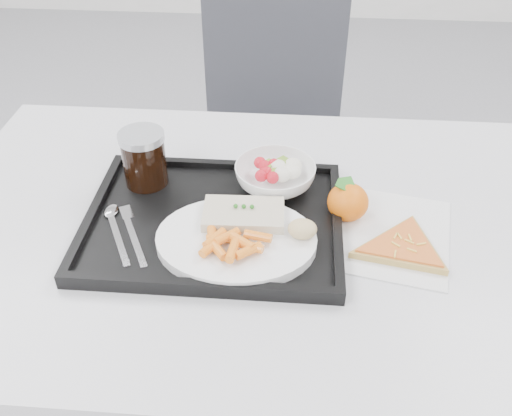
{
  "coord_description": "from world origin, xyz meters",
  "views": [
    {
      "loc": [
        0.06,
        -0.5,
        1.4
      ],
      "look_at": [
        -0.0,
        0.31,
        0.77
      ],
      "focal_mm": 40.0,
      "sensor_mm": 36.0,
      "label": 1
    }
  ],
  "objects": [
    {
      "name": "tray",
      "position": [
        -0.07,
        0.28,
        0.76
      ],
      "size": [
        0.45,
        0.35,
        0.03
      ],
      "color": "black",
      "rests_on": "table"
    },
    {
      "name": "napkin",
      "position": [
        0.21,
        0.29,
        0.75
      ],
      "size": [
        0.29,
        0.28,
        0.0
      ],
      "color": "silver",
      "rests_on": "table"
    },
    {
      "name": "salad_contents",
      "position": [
        0.04,
        0.4,
        0.8
      ],
      "size": [
        0.09,
        0.08,
        0.03
      ],
      "color": "red",
      "rests_on": "salad_bowl"
    },
    {
      "name": "dinner_plate",
      "position": [
        -0.03,
        0.22,
        0.77
      ],
      "size": [
        0.27,
        0.27,
        0.02
      ],
      "color": "white",
      "rests_on": "tray"
    },
    {
      "name": "fish_fillet",
      "position": [
        -0.02,
        0.27,
        0.79
      ],
      "size": [
        0.14,
        0.09,
        0.03
      ],
      "color": "beige",
      "rests_on": "dinner_plate"
    },
    {
      "name": "cola_glass",
      "position": [
        -0.22,
        0.38,
        0.82
      ],
      "size": [
        0.09,
        0.09,
        0.11
      ],
      "color": "black",
      "rests_on": "tray"
    },
    {
      "name": "pizza_slice",
      "position": [
        0.25,
        0.24,
        0.76
      ],
      "size": [
        0.24,
        0.24,
        0.02
      ],
      "color": "tan",
      "rests_on": "napkin"
    },
    {
      "name": "chair",
      "position": [
        -0.01,
        1.01,
        0.54
      ],
      "size": [
        0.42,
        0.42,
        0.93
      ],
      "color": "#35363D",
      "rests_on": "ground"
    },
    {
      "name": "table",
      "position": [
        0.0,
        0.3,
        0.68
      ],
      "size": [
        1.2,
        0.8,
        0.75
      ],
      "color": "#A4A4A6",
      "rests_on": "ground"
    },
    {
      "name": "bread_roll",
      "position": [
        0.08,
        0.23,
        0.8
      ],
      "size": [
        0.06,
        0.05,
        0.03
      ],
      "color": "#CFB67E",
      "rests_on": "dinner_plate"
    },
    {
      "name": "salad_bowl",
      "position": [
        0.03,
        0.39,
        0.79
      ],
      "size": [
        0.15,
        0.15,
        0.05
      ],
      "color": "white",
      "rests_on": "tray"
    },
    {
      "name": "carrot_pile",
      "position": [
        -0.03,
        0.19,
        0.8
      ],
      "size": [
        0.12,
        0.09,
        0.02
      ],
      "color": "orange",
      "rests_on": "dinner_plate"
    },
    {
      "name": "tangerine",
      "position": [
        0.16,
        0.32,
        0.79
      ],
      "size": [
        0.08,
        0.08,
        0.07
      ],
      "color": "orange",
      "rests_on": "napkin"
    },
    {
      "name": "cutlery",
      "position": [
        -0.23,
        0.24,
        0.77
      ],
      "size": [
        0.12,
        0.16,
        0.01
      ],
      "color": "silver",
      "rests_on": "tray"
    }
  ]
}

